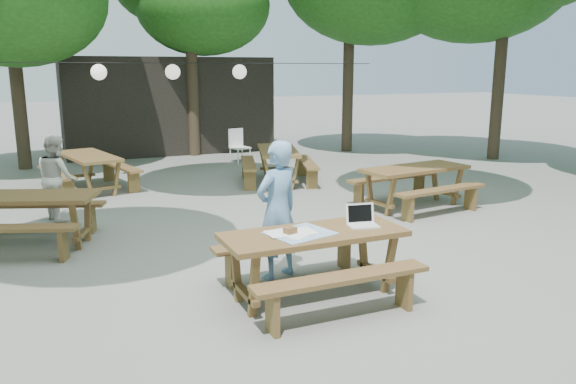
{
  "coord_description": "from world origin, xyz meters",
  "views": [
    {
      "loc": [
        -3.01,
        -6.98,
        2.48
      ],
      "look_at": [
        -0.41,
        -1.03,
        1.05
      ],
      "focal_mm": 35.0,
      "sensor_mm": 36.0,
      "label": 1
    }
  ],
  "objects_px": {
    "second_person": "(57,177)",
    "plastic_chair": "(240,153)",
    "main_picnic_table": "(313,263)",
    "woman": "(278,210)",
    "picnic_table_nw": "(24,220)"
  },
  "relations": [
    {
      "from": "second_person",
      "to": "plastic_chair",
      "type": "height_order",
      "value": "second_person"
    },
    {
      "from": "woman",
      "to": "second_person",
      "type": "xyz_separation_m",
      "value": [
        -2.34,
        3.93,
        -0.12
      ]
    },
    {
      "from": "second_person",
      "to": "picnic_table_nw",
      "type": "bearing_deg",
      "value": 141.37
    },
    {
      "from": "picnic_table_nw",
      "to": "woman",
      "type": "bearing_deg",
      "value": -21.33
    },
    {
      "from": "plastic_chair",
      "to": "woman",
      "type": "bearing_deg",
      "value": -120.11
    },
    {
      "from": "second_person",
      "to": "plastic_chair",
      "type": "bearing_deg",
      "value": -66.16
    },
    {
      "from": "main_picnic_table",
      "to": "picnic_table_nw",
      "type": "relative_size",
      "value": 0.86
    },
    {
      "from": "main_picnic_table",
      "to": "woman",
      "type": "height_order",
      "value": "woman"
    },
    {
      "from": "woman",
      "to": "main_picnic_table",
      "type": "bearing_deg",
      "value": 79.98
    },
    {
      "from": "picnic_table_nw",
      "to": "second_person",
      "type": "xyz_separation_m",
      "value": [
        0.5,
        1.39,
        0.33
      ]
    },
    {
      "from": "main_picnic_table",
      "to": "second_person",
      "type": "relative_size",
      "value": 1.4
    },
    {
      "from": "picnic_table_nw",
      "to": "second_person",
      "type": "relative_size",
      "value": 1.63
    },
    {
      "from": "picnic_table_nw",
      "to": "plastic_chair",
      "type": "xyz_separation_m",
      "value": [
        5.15,
        5.69,
        -0.13
      ]
    },
    {
      "from": "woman",
      "to": "second_person",
      "type": "bearing_deg",
      "value": -78.84
    },
    {
      "from": "main_picnic_table",
      "to": "plastic_chair",
      "type": "relative_size",
      "value": 2.22
    }
  ]
}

